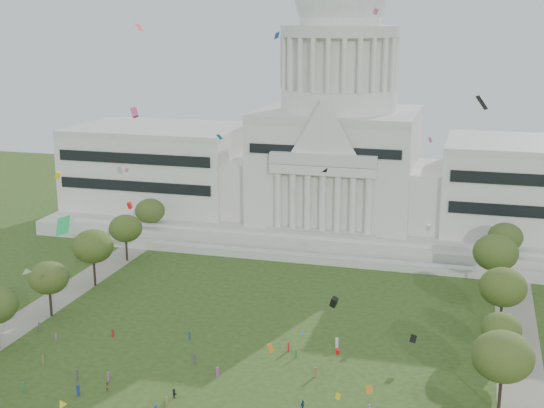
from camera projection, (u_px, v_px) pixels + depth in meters
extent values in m
cube|color=beige|center=(337.00, 221.00, 219.57)|extent=(160.00, 60.00, 4.00)
cube|color=beige|center=(312.00, 259.00, 188.97)|extent=(130.00, 3.00, 2.00)
cube|color=beige|center=(319.00, 244.00, 196.09)|extent=(140.00, 3.00, 5.00)
cube|color=silver|center=(159.00, 168.00, 229.81)|extent=(50.00, 34.00, 22.00)
cube|color=silver|center=(541.00, 190.00, 201.15)|extent=(50.00, 34.00, 22.00)
cube|color=silver|center=(245.00, 184.00, 221.37)|extent=(12.00, 26.00, 16.00)
cube|color=silver|center=(432.00, 196.00, 207.30)|extent=(12.00, 26.00, 16.00)
cube|color=silver|center=(337.00, 168.00, 214.75)|extent=(44.00, 38.00, 28.00)
cube|color=silver|center=(323.00, 170.00, 195.29)|extent=(28.00, 3.00, 2.40)
cube|color=black|center=(134.00, 172.00, 213.25)|extent=(46.00, 0.40, 11.00)
cylinder|color=silver|center=(339.00, 99.00, 210.05)|extent=(32.00, 32.00, 6.00)
cylinder|color=silver|center=(339.00, 63.00, 207.62)|extent=(28.00, 28.00, 14.00)
cylinder|color=beige|center=(340.00, 31.00, 205.56)|extent=(32.40, 32.40, 3.00)
cylinder|color=silver|center=(341.00, 10.00, 204.22)|extent=(22.00, 22.00, 8.00)
cube|color=gray|center=(24.00, 321.00, 153.13)|extent=(8.00, 160.00, 0.04)
cube|color=gray|center=(521.00, 380.00, 128.11)|extent=(8.00, 160.00, 0.04)
cylinder|color=black|center=(500.00, 396.00, 116.62)|extent=(0.56, 0.56, 6.20)
ellipsoid|color=#3D511E|center=(503.00, 356.00, 115.03)|extent=(9.55, 9.55, 7.82)
cylinder|color=black|center=(51.00, 304.00, 155.13)|extent=(0.56, 0.56, 5.27)
ellipsoid|color=#3C4C1B|center=(49.00, 278.00, 153.77)|extent=(8.12, 8.12, 6.65)
cylinder|color=black|center=(499.00, 354.00, 132.69)|extent=(0.56, 0.56, 4.56)
ellipsoid|color=#3A501A|center=(501.00, 329.00, 131.52)|extent=(7.01, 7.01, 5.74)
cylinder|color=black|center=(95.00, 273.00, 172.33)|extent=(0.56, 0.56, 6.03)
ellipsoid|color=#364C17|center=(93.00, 246.00, 170.78)|extent=(9.29, 9.29, 7.60)
cylinder|color=black|center=(501.00, 318.00, 146.96)|extent=(0.56, 0.56, 5.97)
ellipsoid|color=#394D18|center=(503.00, 287.00, 145.43)|extent=(9.19, 9.19, 7.52)
cylinder|color=black|center=(127.00, 250.00, 190.07)|extent=(0.56, 0.56, 5.41)
ellipsoid|color=#334C16|center=(126.00, 228.00, 188.68)|extent=(8.33, 8.33, 6.81)
cylinder|color=black|center=(493.00, 282.00, 166.08)|extent=(0.56, 0.56, 6.37)
ellipsoid|color=#364C1A|center=(496.00, 253.00, 164.44)|extent=(9.82, 9.82, 8.03)
cylinder|color=black|center=(151.00, 231.00, 207.45)|extent=(0.56, 0.56, 5.32)
ellipsoid|color=#33481B|center=(150.00, 211.00, 206.09)|extent=(8.19, 8.19, 6.70)
cylinder|color=black|center=(503.00, 260.00, 182.30)|extent=(0.56, 0.56, 5.47)
ellipsoid|color=#31471A|center=(505.00, 237.00, 180.90)|extent=(8.42, 8.42, 6.89)
imported|color=#26262B|center=(174.00, 393.00, 122.13)|extent=(1.46, 1.52, 1.63)
imported|color=olive|center=(108.00, 386.00, 124.52)|extent=(0.87, 0.67, 1.58)
imported|color=navy|center=(303.00, 405.00, 118.16)|extent=(0.95, 1.18, 1.77)
cube|color=silver|center=(337.00, 343.00, 140.62)|extent=(0.58, 0.48, 1.89)
cube|color=#4C4C51|center=(77.00, 374.00, 128.28)|extent=(0.34, 0.51, 1.85)
cube|color=#B21E1E|center=(113.00, 333.00, 145.38)|extent=(0.40, 0.47, 1.50)
cube|color=navy|center=(190.00, 335.00, 144.30)|extent=(0.30, 0.43, 1.49)
cube|color=#4C4C51|center=(39.00, 327.00, 147.81)|extent=(0.55, 0.55, 1.80)
cube|color=olive|center=(315.00, 372.00, 129.28)|extent=(0.52, 0.41, 1.73)
cube|color=#33723F|center=(296.00, 353.00, 136.59)|extent=(0.37, 0.46, 1.51)
cube|color=#4C4C51|center=(194.00, 359.00, 134.14)|extent=(0.41, 0.55, 1.86)
cube|color=navy|center=(78.00, 390.00, 122.72)|extent=(0.59, 0.51, 1.90)
cube|color=#994C8C|center=(108.00, 376.00, 127.73)|extent=(0.41, 0.51, 1.68)
cube|color=#994C8C|center=(217.00, 372.00, 129.11)|extent=(0.36, 0.52, 1.82)
cube|color=#B21E1E|center=(289.00, 347.00, 139.01)|extent=(0.31, 0.47, 1.74)
cube|color=olive|center=(166.00, 401.00, 119.73)|extent=(0.36, 0.45, 1.49)
cube|color=#33723F|center=(23.00, 387.00, 123.89)|extent=(0.53, 0.45, 1.73)
cube|color=olive|center=(43.00, 360.00, 133.93)|extent=(0.50, 0.50, 1.64)
cube|color=#994C8C|center=(56.00, 337.00, 143.78)|extent=(0.37, 0.45, 1.47)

